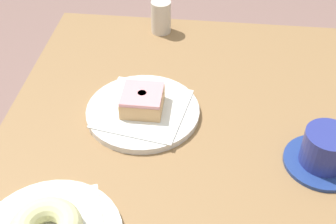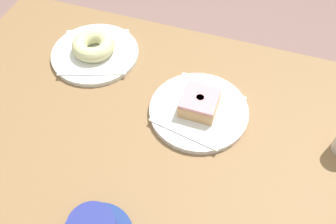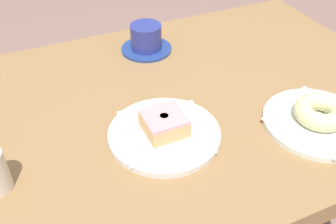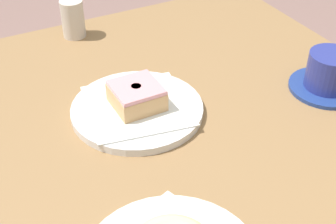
% 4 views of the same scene
% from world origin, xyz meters
% --- Properties ---
extents(table, '(1.03, 0.76, 0.72)m').
position_xyz_m(table, '(0.00, 0.00, 0.65)').
color(table, olive).
rests_on(table, ground_plane).
extents(plate_glazed_square, '(0.23, 0.23, 0.01)m').
position_xyz_m(plate_glazed_square, '(-0.13, -0.10, 0.73)').
color(plate_glazed_square, silver).
rests_on(plate_glazed_square, table).
extents(napkin_glazed_square, '(0.20, 0.20, 0.00)m').
position_xyz_m(napkin_glazed_square, '(-0.13, -0.10, 0.74)').
color(napkin_glazed_square, white).
rests_on(napkin_glazed_square, plate_glazed_square).
extents(donut_glazed_square, '(0.08, 0.08, 0.04)m').
position_xyz_m(donut_glazed_square, '(-0.13, -0.10, 0.76)').
color(donut_glazed_square, tan).
rests_on(donut_glazed_square, napkin_glazed_square).
extents(plate_sugar_ring, '(0.23, 0.23, 0.01)m').
position_xyz_m(plate_sugar_ring, '(0.18, -0.20, 0.73)').
color(plate_sugar_ring, silver).
rests_on(plate_sugar_ring, table).
extents(napkin_sugar_ring, '(0.22, 0.22, 0.00)m').
position_xyz_m(napkin_sugar_ring, '(0.18, -0.20, 0.74)').
color(napkin_sugar_ring, white).
rests_on(napkin_sugar_ring, plate_sugar_ring).
extents(donut_sugar_ring, '(0.11, 0.11, 0.04)m').
position_xyz_m(donut_sugar_ring, '(0.18, -0.20, 0.76)').
color(donut_sugar_ring, beige).
rests_on(donut_sugar_ring, napkin_sugar_ring).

